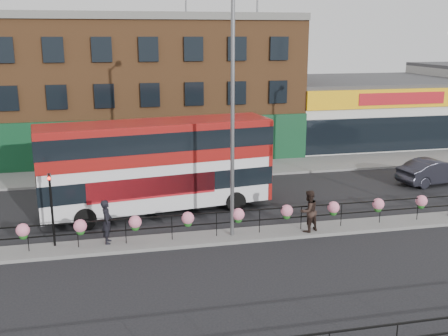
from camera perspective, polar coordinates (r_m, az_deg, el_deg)
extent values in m
plane|color=black|center=(23.98, 1.55, -7.54)|extent=(120.00, 120.00, 0.00)
cube|color=slate|center=(35.16, -3.14, -0.29)|extent=(60.00, 4.00, 0.15)
cube|color=slate|center=(23.95, 1.55, -7.37)|extent=(60.00, 1.60, 0.15)
cube|color=brown|center=(41.80, -10.53, 8.69)|extent=(25.00, 12.00, 10.00)
cube|color=#3F3F42|center=(41.64, -10.86, 15.75)|extent=(25.00, 12.00, 0.30)
cube|color=#0D3A1F|center=(36.27, -9.93, 2.61)|extent=(25.00, 0.25, 3.40)
cube|color=silver|center=(47.21, 14.79, 6.02)|extent=(15.00, 12.00, 5.00)
cube|color=#3F3F42|center=(46.93, 15.00, 9.22)|extent=(15.00, 12.00, 0.30)
cube|color=#F1AE0C|center=(41.72, 18.73, 7.20)|extent=(15.00, 0.25, 1.40)
cube|color=#AB121A|center=(41.62, 18.81, 7.18)|extent=(7.00, 0.10, 0.90)
cube|color=black|center=(42.10, 18.44, 3.56)|extent=(15.00, 0.25, 2.60)
cylinder|color=slate|center=(37.05, -4.17, 17.49)|extent=(0.12, 0.12, 1.40)
cylinder|color=slate|center=(38.10, 3.65, 17.41)|extent=(0.12, 0.12, 1.40)
cube|color=black|center=(23.54, 1.57, -4.72)|extent=(30.00, 0.05, 0.05)
cube|color=black|center=(23.71, 1.56, -5.85)|extent=(30.00, 0.05, 0.05)
cylinder|color=black|center=(23.39, -20.56, -7.23)|extent=(0.04, 0.04, 1.10)
cylinder|color=black|center=(23.16, -15.63, -7.04)|extent=(0.04, 0.04, 1.10)
cylinder|color=black|center=(23.11, -10.65, -6.79)|extent=(0.04, 0.04, 1.10)
cylinder|color=black|center=(23.23, -5.69, -6.49)|extent=(0.04, 0.04, 1.10)
cylinder|color=black|center=(23.52, -0.82, -6.15)|extent=(0.04, 0.04, 1.10)
cylinder|color=black|center=(23.98, 3.89, -5.78)|extent=(0.04, 0.04, 1.10)
cylinder|color=black|center=(24.59, 8.39, -5.39)|extent=(0.04, 0.04, 1.10)
cylinder|color=black|center=(25.34, 12.65, -4.99)|extent=(0.04, 0.04, 1.10)
cylinder|color=black|center=(26.22, 16.63, -4.59)|extent=(0.04, 0.04, 1.10)
cylinder|color=black|center=(27.22, 20.33, -4.20)|extent=(0.04, 0.04, 1.10)
sphere|color=pink|center=(23.28, -21.05, -6.33)|extent=(0.56, 0.56, 0.56)
sphere|color=#1E611B|center=(23.36, -21.00, -6.86)|extent=(0.36, 0.36, 0.36)
sphere|color=pink|center=(23.02, -15.39, -6.10)|extent=(0.56, 0.56, 0.56)
sphere|color=#1E611B|center=(23.10, -15.35, -6.63)|extent=(0.36, 0.36, 0.36)
sphere|color=pink|center=(22.98, -9.65, -5.80)|extent=(0.56, 0.56, 0.56)
sphere|color=#1E611B|center=(23.06, -9.63, -6.34)|extent=(0.36, 0.36, 0.36)
sphere|color=pink|center=(23.18, -3.97, -5.45)|extent=(0.56, 0.56, 0.56)
sphere|color=#1E611B|center=(23.26, -3.96, -5.99)|extent=(0.36, 0.36, 0.36)
sphere|color=pink|center=(23.59, 1.57, -5.06)|extent=(0.56, 0.56, 0.56)
sphere|color=#1E611B|center=(23.67, 1.56, -5.58)|extent=(0.36, 0.36, 0.36)
sphere|color=pink|center=(24.22, 6.85, -4.64)|extent=(0.56, 0.56, 0.56)
sphere|color=#1E611B|center=(24.30, 6.84, -5.15)|extent=(0.36, 0.36, 0.36)
sphere|color=pink|center=(25.04, 11.83, -4.21)|extent=(0.56, 0.56, 0.56)
sphere|color=#1E611B|center=(25.12, 11.80, -4.71)|extent=(0.36, 0.36, 0.36)
sphere|color=pink|center=(26.04, 16.45, -3.78)|extent=(0.56, 0.56, 0.56)
sphere|color=#1E611B|center=(26.11, 16.41, -4.26)|extent=(0.36, 0.36, 0.36)
sphere|color=pink|center=(27.20, 20.70, -3.36)|extent=(0.56, 0.56, 0.56)
sphere|color=#1E611B|center=(27.26, 20.66, -3.82)|extent=(0.36, 0.36, 0.36)
cube|color=silver|center=(26.75, -7.33, 0.36)|extent=(11.85, 4.21, 4.22)
cube|color=maroon|center=(26.49, -7.42, 2.91)|extent=(11.92, 4.27, 1.90)
cube|color=black|center=(26.94, -7.28, -1.16)|extent=(11.94, 4.30, 0.95)
cube|color=black|center=(26.46, -7.43, 3.25)|extent=(11.96, 4.32, 0.95)
cube|color=maroon|center=(26.32, -7.48, 4.89)|extent=(11.85, 4.21, 0.13)
cube|color=maroon|center=(28.54, 3.97, 1.33)|extent=(0.57, 2.70, 4.22)
cube|color=#AB121A|center=(25.59, -7.74, -2.13)|extent=(6.27, 0.91, 1.05)
cylinder|color=black|center=(25.52, -14.86, -5.40)|extent=(1.09, 0.46, 1.05)
cylinder|color=black|center=(28.01, -15.41, -3.66)|extent=(1.09, 0.46, 1.05)
cylinder|color=black|center=(27.17, 1.27, -3.69)|extent=(1.09, 0.46, 1.05)
cylinder|color=black|center=(29.52, -0.61, -2.21)|extent=(1.09, 0.46, 1.05)
imported|color=#24242D|center=(34.66, 21.93, -0.35)|extent=(3.30, 5.28, 1.55)
imported|color=black|center=(23.19, -12.62, -5.72)|extent=(0.76, 0.55, 1.94)
imported|color=black|center=(24.25, 9.19, -4.64)|extent=(1.47, 1.41, 1.95)
cylinder|color=slate|center=(22.42, 0.93, 5.72)|extent=(0.17, 0.17, 10.85)
cylinder|color=black|center=(23.28, -18.22, -4.38)|extent=(0.10, 0.10, 3.20)
imported|color=black|center=(22.84, -18.53, -0.57)|extent=(0.15, 0.18, 0.90)
sphere|color=#FF190C|center=(22.77, -18.52, -1.08)|extent=(0.14, 0.14, 0.14)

